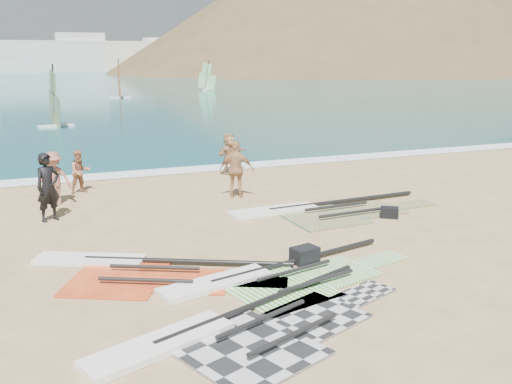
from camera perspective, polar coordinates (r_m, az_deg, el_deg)
name	(u,v)px	position (r m, az deg, el deg)	size (l,w,h in m)	color
ground	(279,287)	(11.85, 2.34, -9.43)	(300.00, 300.00, 0.00)	tan
sea	(45,75)	(142.08, -20.38, 10.91)	(300.00, 240.00, 0.06)	#0B4653
surf_line	(154,173)	(23.15, -10.19, 1.85)	(300.00, 1.20, 0.04)	white
headland_main	(367,71)	(166.17, 11.01, 11.77)	(143.00, 143.00, 45.00)	brown
headland_minor	(444,69)	(194.94, 18.26, 11.59)	(70.00, 70.00, 28.00)	brown
rig_grey	(238,332)	(9.97, -1.80, -13.77)	(6.27, 3.74, 0.20)	#232325
rig_green	(275,279)	(12.10, 1.91, -8.67)	(5.92, 3.00, 0.20)	green
rig_orange	(320,211)	(17.27, 6.45, -1.87)	(6.53, 2.61, 0.21)	orange
rig_red	(134,270)	(12.84, -12.07, -7.63)	(5.44, 3.99, 0.20)	red
gear_bag_near	(305,255)	(13.09, 4.89, -6.31)	(0.59, 0.43, 0.37)	black
gear_bag_far	(389,212)	(17.05, 13.20, -2.00)	(0.51, 0.35, 0.30)	black
person_wetsuit	(48,187)	(17.13, -20.08, 0.45)	(0.71, 0.47, 1.96)	black
beachgoer_left	(80,172)	(20.31, -17.18, 1.96)	(0.73, 0.57, 1.49)	#A96D4D
beachgoer_mid	(54,178)	(18.94, -19.56, 1.29)	(1.10, 0.63, 1.70)	#995949
beachgoer_back	(236,170)	(18.72, -1.96, 2.25)	(1.11, 0.46, 1.90)	tan
beachgoer_right	(229,153)	(22.63, -2.68, 3.89)	(1.52, 0.48, 1.64)	#AB8058
windsurfer_left	(55,109)	(39.37, -19.49, 7.86)	(2.32, 2.70, 4.09)	white
windsurfer_centre	(119,86)	(64.06, -13.50, 10.22)	(2.39, 2.86, 4.27)	white
windsurfer_right	(207,81)	(76.25, -4.92, 10.97)	(2.19, 2.12, 3.92)	white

